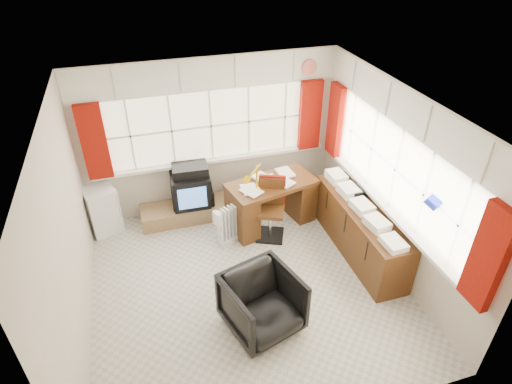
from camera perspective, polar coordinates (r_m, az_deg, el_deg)
ground at (r=5.87m, az=-1.14°, el=-12.22°), size 4.00×4.00×0.00m
room_walls at (r=4.91m, az=-1.34°, el=0.10°), size 4.00×4.00×4.00m
window_back at (r=6.83m, az=-5.72°, el=4.80°), size 3.70×0.12×3.60m
window_right at (r=5.95m, az=17.06°, el=-1.39°), size 0.12×3.70×3.60m
curtains at (r=5.95m, az=4.87°, el=5.85°), size 3.83×3.83×1.15m
overhead_cabinets at (r=5.70m, az=5.58°, el=13.27°), size 3.98×3.98×0.48m
desk at (r=6.64m, az=2.07°, el=-1.19°), size 1.45×0.94×0.81m
desk_lamp at (r=6.11m, az=0.10°, el=2.73°), size 0.19×0.17×0.45m
task_chair at (r=6.40m, az=2.05°, el=-1.72°), size 0.54×0.55×0.97m
office_chair at (r=5.14m, az=0.85°, el=-14.63°), size 1.00×1.02×0.75m
radiator at (r=6.40m, az=-3.41°, el=-4.69°), size 0.45×0.31×0.62m
credenza at (r=6.30m, az=13.66°, el=-4.84°), size 0.50×2.00×0.85m
file_tray at (r=6.38m, az=13.27°, el=0.29°), size 0.27×0.34×0.11m
tv_bench at (r=7.01m, az=-9.36°, el=-2.61°), size 1.40×0.50×0.25m
crt_tv at (r=6.84m, az=-8.76°, el=0.38°), size 0.59×0.56×0.52m
hifi_stack at (r=6.82m, az=-8.60°, el=0.86°), size 0.67×0.45×0.68m
mini_fridge at (r=6.95m, az=-19.85°, el=-2.21°), size 0.56×0.56×0.75m
spray_bottle_a at (r=7.02m, az=-8.24°, el=-2.21°), size 0.15×0.15×0.30m
spray_bottle_b at (r=6.51m, az=-4.96°, el=-5.91°), size 0.10×0.10×0.18m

